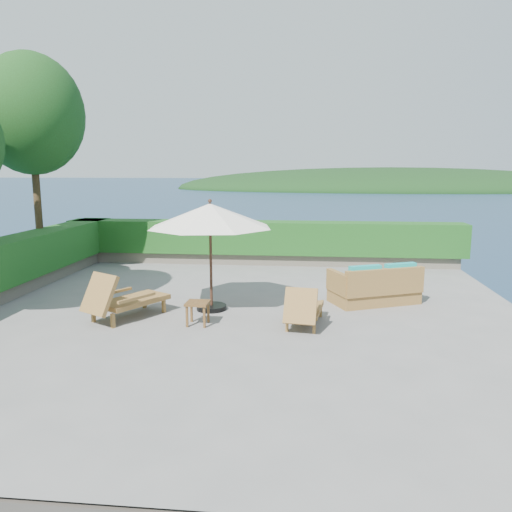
# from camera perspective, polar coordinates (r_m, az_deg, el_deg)

# --- Properties ---
(ground) EXTENTS (12.00, 12.00, 0.00)m
(ground) POSITION_cam_1_polar(r_m,az_deg,el_deg) (10.41, -2.11, -6.70)
(ground) COLOR gray
(ground) RESTS_ON ground
(foundation) EXTENTS (12.00, 12.00, 3.00)m
(foundation) POSITION_cam_1_polar(r_m,az_deg,el_deg) (10.96, -2.06, -14.49)
(foundation) COLOR #554C44
(foundation) RESTS_ON ocean
(ocean) EXTENTS (600.00, 600.00, 0.00)m
(ocean) POSITION_cam_1_polar(r_m,az_deg,el_deg) (11.64, -2.01, -21.00)
(ocean) COLOR #192D4E
(ocean) RESTS_ON ground
(offshore_island) EXTENTS (126.00, 57.60, 12.60)m
(offshore_island) POSITION_cam_1_polar(r_m,az_deg,el_deg) (151.84, 14.96, 7.40)
(offshore_island) COLOR black
(offshore_island) RESTS_ON ocean
(planter_wall_far) EXTENTS (12.00, 0.60, 0.36)m
(planter_wall_far) POSITION_cam_1_polar(r_m,az_deg,el_deg) (15.79, 0.71, -0.26)
(planter_wall_far) COLOR #6A6455
(planter_wall_far) RESTS_ON ground
(hedge_far) EXTENTS (12.40, 0.90, 1.00)m
(hedge_far) POSITION_cam_1_polar(r_m,az_deg,el_deg) (15.69, 0.71, 2.15)
(hedge_far) COLOR #184814
(hedge_far) RESTS_ON planter_wall_far
(tree_far) EXTENTS (2.80, 2.80, 6.03)m
(tree_far) POSITION_cam_1_polar(r_m,az_deg,el_deg) (15.09, -24.33, 14.51)
(tree_far) COLOR #49361C
(tree_far) RESTS_ON ground
(patio_umbrella) EXTENTS (3.19, 3.19, 2.37)m
(patio_umbrella) POSITION_cam_1_polar(r_m,az_deg,el_deg) (10.43, -5.26, 4.50)
(patio_umbrella) COLOR black
(patio_umbrella) RESTS_ON ground
(lounge_left) EXTENTS (1.50, 1.86, 1.00)m
(lounge_left) POSITION_cam_1_polar(r_m,az_deg,el_deg) (10.34, -14.99, -4.75)
(lounge_left) COLOR olive
(lounge_left) RESTS_ON ground
(lounge_right) EXTENTS (0.78, 1.52, 0.84)m
(lounge_right) POSITION_cam_1_polar(r_m,az_deg,el_deg) (9.62, 5.49, -5.98)
(lounge_right) COLOR olive
(lounge_right) RESTS_ON ground
(side_table) EXTENTS (0.44, 0.44, 0.46)m
(side_table) POSITION_cam_1_polar(r_m,az_deg,el_deg) (9.71, -6.69, -5.69)
(side_table) COLOR brown
(side_table) RESTS_ON ground
(wicker_loveseat) EXTENTS (2.14, 1.66, 0.94)m
(wicker_loveseat) POSITION_cam_1_polar(r_m,az_deg,el_deg) (11.48, 13.50, -3.51)
(wicker_loveseat) COLOR olive
(wicker_loveseat) RESTS_ON ground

